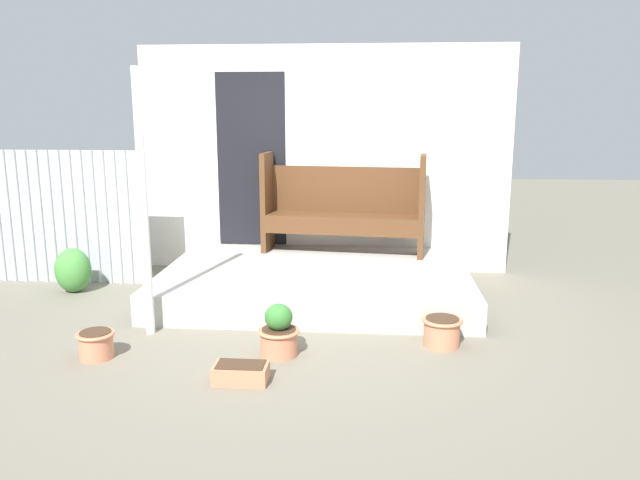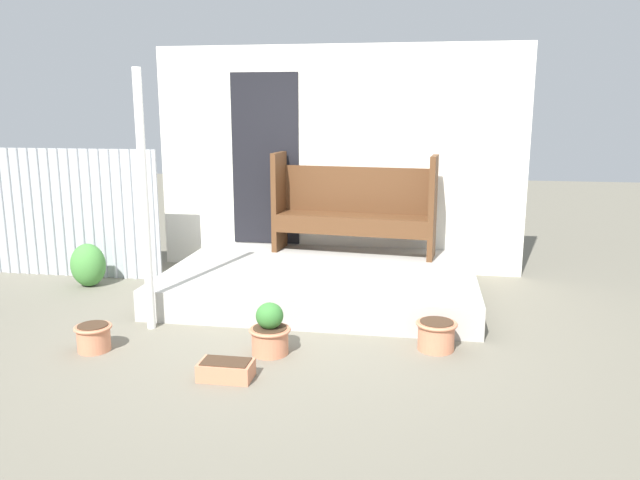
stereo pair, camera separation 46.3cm
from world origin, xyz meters
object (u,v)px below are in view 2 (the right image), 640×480
at_px(flower_pot_middle, 270,332).
at_px(planter_box_rect, 226,370).
at_px(bench, 354,204).
at_px(support_post, 144,203).
at_px(flower_pot_left, 94,336).
at_px(flower_pot_right, 436,334).
at_px(shrub_by_fence, 88,265).

height_order(flower_pot_middle, planter_box_rect, flower_pot_middle).
distance_m(bench, flower_pot_middle, 2.47).
bearing_deg(bench, support_post, -122.97).
xyz_separation_m(flower_pot_left, flower_pot_middle, (1.41, 0.17, 0.06)).
bearing_deg(flower_pot_right, bench, 113.71).
xyz_separation_m(support_post, flower_pot_right, (2.47, -0.09, -0.98)).
relative_size(bench, shrub_by_fence, 3.91).
relative_size(flower_pot_middle, flower_pot_right, 1.25).
distance_m(flower_pot_middle, shrub_by_fence, 2.84).
distance_m(flower_pot_left, shrub_by_fence, 1.96).
height_order(flower_pot_left, shrub_by_fence, shrub_by_fence).
distance_m(planter_box_rect, shrub_by_fence, 3.00).
relative_size(bench, flower_pot_middle, 4.40).
bearing_deg(bench, flower_pot_middle, -93.81).
height_order(support_post, flower_pot_middle, support_post).
bearing_deg(flower_pot_right, flower_pot_middle, -166.95).
relative_size(flower_pot_left, flower_pot_right, 0.89).
bearing_deg(flower_pot_left, planter_box_rect, -15.56).
relative_size(support_post, shrub_by_fence, 4.74).
bearing_deg(shrub_by_fence, planter_box_rect, -42.64).
xyz_separation_m(bench, planter_box_rect, (-0.59, -2.86, -0.77)).
relative_size(support_post, planter_box_rect, 5.79).
distance_m(support_post, shrub_by_fence, 1.88).
bearing_deg(flower_pot_middle, flower_pot_right, 13.05).
distance_m(bench, shrub_by_fence, 2.98).
distance_m(bench, flower_pot_right, 2.35).
xyz_separation_m(bench, shrub_by_fence, (-2.79, -0.83, -0.61)).
relative_size(support_post, flower_pot_right, 6.71).
bearing_deg(flower_pot_middle, planter_box_rect, -111.43).
height_order(support_post, bench, support_post).
bearing_deg(bench, flower_pot_right, -60.57).
height_order(bench, flower_pot_right, bench).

